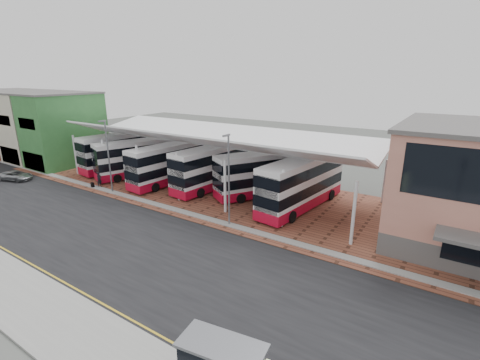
# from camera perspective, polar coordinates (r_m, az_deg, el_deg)

# --- Properties ---
(ground) EXTENTS (140.00, 140.00, 0.00)m
(ground) POSITION_cam_1_polar(r_m,az_deg,el_deg) (27.75, -12.88, -10.80)
(ground) COLOR #484B47
(road) EXTENTS (120.00, 14.00, 0.02)m
(road) POSITION_cam_1_polar(r_m,az_deg,el_deg) (27.16, -14.42, -11.54)
(road) COLOR black
(road) RESTS_ON ground
(forecourt) EXTENTS (72.00, 16.00, 0.06)m
(forecourt) POSITION_cam_1_polar(r_m,az_deg,el_deg) (36.07, 4.36, -3.65)
(forecourt) COLOR brown
(forecourt) RESTS_ON ground
(sidewalk) EXTENTS (120.00, 4.00, 0.14)m
(sidewalk) POSITION_cam_1_polar(r_m,az_deg,el_deg) (23.46, -29.64, -18.24)
(sidewalk) COLOR gray
(sidewalk) RESTS_ON ground
(north_kerb) EXTENTS (120.00, 0.80, 0.14)m
(north_kerb) POSITION_cam_1_polar(r_m,az_deg,el_deg) (31.82, -4.84, -6.51)
(north_kerb) COLOR gray
(north_kerb) RESTS_ON ground
(yellow_line_near) EXTENTS (120.00, 0.12, 0.01)m
(yellow_line_near) POSITION_cam_1_polar(r_m,az_deg,el_deg) (24.21, -25.31, -16.54)
(yellow_line_near) COLOR gold
(yellow_line_near) RESTS_ON road
(yellow_line_far) EXTENTS (120.00, 0.12, 0.01)m
(yellow_line_far) POSITION_cam_1_polar(r_m,az_deg,el_deg) (24.33, -24.70, -16.28)
(yellow_line_far) COLOR gold
(yellow_line_far) RESTS_ON road
(canopy) EXTENTS (37.00, 11.63, 7.07)m
(canopy) POSITION_cam_1_polar(r_m,az_deg,el_deg) (39.59, -5.01, 6.87)
(canopy) COLOR silver
(canopy) RESTS_ON ground
(shop_green) EXTENTS (6.40, 10.20, 10.22)m
(shop_green) POSITION_cam_1_polar(r_m,az_deg,el_deg) (56.05, -26.85, 7.42)
(shop_green) COLOR #357437
(shop_green) RESTS_ON ground
(shop_cream) EXTENTS (6.40, 10.20, 10.22)m
(shop_cream) POSITION_cam_1_polar(r_m,az_deg,el_deg) (61.73, -29.95, 7.72)
(shop_cream) COLOR beige
(shop_cream) RESTS_ON ground
(shop_brick) EXTENTS (6.40, 10.20, 10.22)m
(shop_brick) POSITION_cam_1_polar(r_m,az_deg,el_deg) (67.56, -32.52, 7.95)
(shop_brick) COLOR brown
(shop_brick) RESTS_ON ground
(shop_ochre) EXTENTS (6.40, 10.20, 10.22)m
(shop_ochre) POSITION_cam_1_polar(r_m,az_deg,el_deg) (73.50, -34.68, 8.13)
(shop_ochre) COLOR tan
(shop_ochre) RESTS_ON ground
(lamp_west) EXTENTS (0.16, 0.90, 8.07)m
(lamp_west) POSITION_cam_1_polar(r_m,az_deg,el_deg) (40.38, -20.83, 3.94)
(lamp_west) COLOR slate
(lamp_west) RESTS_ON ground
(lamp_east) EXTENTS (0.16, 0.90, 8.07)m
(lamp_east) POSITION_cam_1_polar(r_m,az_deg,el_deg) (29.27, -1.87, 0.36)
(lamp_east) COLOR slate
(lamp_east) RESTS_ON ground
(bus_0) EXTENTS (4.27, 12.29, 4.96)m
(bus_0) POSITION_cam_1_polar(r_m,az_deg,el_deg) (50.70, -18.53, 4.54)
(bus_0) COLOR white
(bus_0) RESTS_ON forecourt
(bus_1) EXTENTS (6.34, 11.47, 4.64)m
(bus_1) POSITION_cam_1_polar(r_m,az_deg,el_deg) (46.55, -16.00, 3.50)
(bus_1) COLOR white
(bus_1) RESTS_ON forecourt
(bus_2) EXTENTS (3.62, 11.61, 4.71)m
(bus_2) POSITION_cam_1_polar(r_m,az_deg,el_deg) (42.63, -11.19, 2.67)
(bus_2) COLOR white
(bus_2) RESTS_ON forecourt
(bus_3) EXTENTS (3.94, 11.94, 4.83)m
(bus_3) POSITION_cam_1_polar(r_m,az_deg,el_deg) (40.12, -4.14, 2.14)
(bus_3) COLOR white
(bus_3) RESTS_ON forecourt
(bus_4) EXTENTS (8.10, 11.12, 4.69)m
(bus_4) POSITION_cam_1_polar(r_m,az_deg,el_deg) (37.60, 4.25, 1.01)
(bus_4) COLOR white
(bus_4) RESTS_ON forecourt
(bus_5) EXTENTS (4.18, 12.24, 4.95)m
(bus_5) POSITION_cam_1_polar(r_m,az_deg,el_deg) (34.38, 10.11, -0.55)
(bus_5) COLOR white
(bus_5) RESTS_ON forecourt
(silver_car) EXTENTS (4.62, 3.21, 1.17)m
(silver_car) POSITION_cam_1_polar(r_m,az_deg,el_deg) (51.52, -32.92, 0.63)
(silver_car) COLOR gray
(silver_car) RESTS_ON road
(pedestrian) EXTENTS (0.55, 0.73, 1.80)m
(pedestrian) POSITION_cam_1_polar(r_m,az_deg,el_deg) (43.59, -22.09, 0.07)
(pedestrian) COLOR black
(pedestrian) RESTS_ON forecourt
(suitcase) EXTENTS (0.36, 0.26, 0.62)m
(suitcase) POSITION_cam_1_polar(r_m,az_deg,el_deg) (43.78, -23.04, -0.78)
(suitcase) COLOR black
(suitcase) RESTS_ON forecourt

